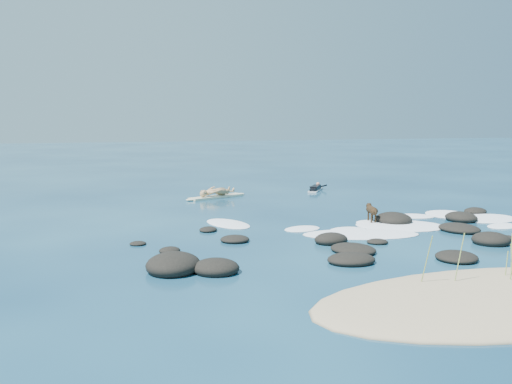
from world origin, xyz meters
name	(u,v)px	position (x,y,z in m)	size (l,w,h in m)	color
ground	(340,229)	(0.00, 0.00, 0.00)	(160.00, 160.00, 0.00)	#0A2642
sand_dune	(507,300)	(0.00, -8.20, 0.00)	(9.00, 4.40, 0.60)	#9E8966
dune_grass	(498,264)	(0.20, -7.63, 0.64)	(2.46, 1.39, 1.24)	#89A34E
reef_rocks	(361,240)	(-0.37, -2.28, 0.11)	(14.66, 7.62, 0.62)	black
breaking_foam	(394,224)	(2.30, 0.24, 0.01)	(12.33, 5.85, 0.12)	white
standing_surfer_rig	(216,182)	(-2.27, 9.13, 0.80)	(3.37, 1.78, 2.03)	beige
paddling_surfer_rig	(316,188)	(3.49, 10.25, 0.13)	(1.59, 2.02, 0.38)	silver
dog	(372,210)	(1.68, 0.80, 0.48)	(0.44, 1.13, 0.72)	black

